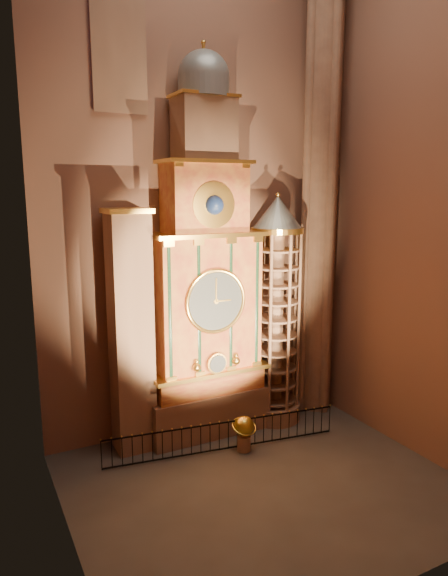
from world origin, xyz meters
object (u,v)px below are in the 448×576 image
stair_turret (276,312)px  iron_railing (224,436)px  portrait_tower (131,332)px  celestial_globe (244,430)px  astronomical_clock (205,288)px

stair_turret → iron_railing: 6.12m
portrait_tower → iron_railing: (3.25, -2.04, -4.47)m
stair_turret → iron_railing: bearing=-154.2°
portrait_tower → celestial_globe: (4.03, -2.39, -4.23)m
stair_turret → iron_railing: stair_turret is taller
portrait_tower → stair_turret: bearing=-2.3°
astronomical_clock → iron_railing: size_ratio=1.67×
celestial_globe → iron_railing: 0.89m
portrait_tower → stair_turret: size_ratio=0.94×
astronomical_clock → portrait_tower: size_ratio=1.64×
astronomical_clock → celestial_globe: size_ratio=10.93×
celestial_globe → iron_railing: bearing=156.0°
stair_turret → portrait_tower: bearing=177.7°
astronomical_clock → stair_turret: size_ratio=1.55×
portrait_tower → stair_turret: stair_turret is taller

